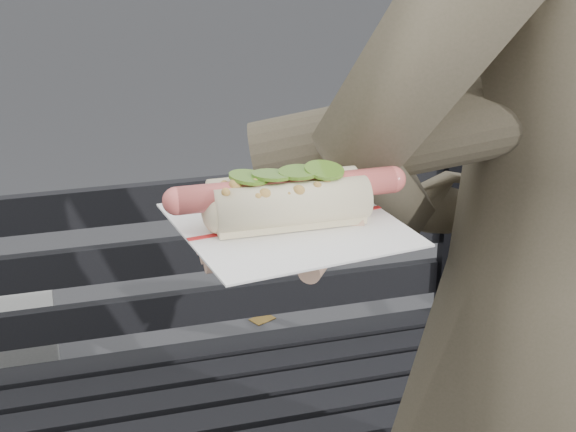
% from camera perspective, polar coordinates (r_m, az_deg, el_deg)
% --- Properties ---
extents(park_bench, '(1.50, 0.44, 0.88)m').
position_cam_1_polar(park_bench, '(1.88, -7.77, -9.33)').
color(park_bench, black).
rests_on(park_bench, ground).
extents(person, '(0.77, 0.60, 1.89)m').
position_cam_1_polar(person, '(1.15, 16.64, -7.50)').
color(person, '#423C2C').
rests_on(person, ground).
extents(held_hotdog, '(0.62, 0.32, 0.20)m').
position_cam_1_polar(held_hotdog, '(0.91, 9.97, 4.83)').
color(held_hotdog, '#423C2C').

